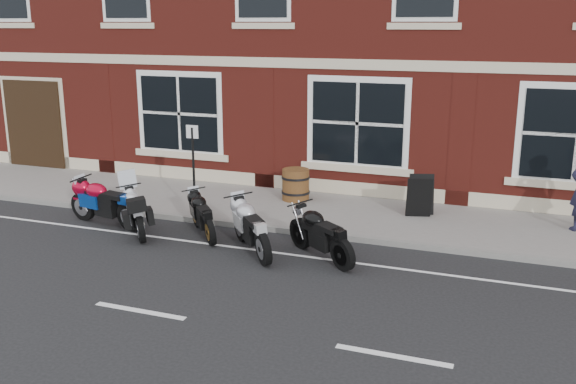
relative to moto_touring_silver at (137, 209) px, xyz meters
The scene contains 11 objects.
ground 2.33m from the moto_touring_silver, ahead, with size 80.00×80.00×0.00m, color black.
sidewalk 3.48m from the moto_touring_silver, 49.61° to the left, with size 30.00×3.00×0.12m, color slate.
kerb 2.51m from the moto_touring_silver, 25.16° to the left, with size 30.00×0.16×0.12m, color slate.
moto_touring_silver is the anchor object (origin of this frame).
moto_sport_red 0.97m from the moto_touring_silver, 169.05° to the left, with size 2.11×0.56×0.96m.
moto_sport_black 1.47m from the moto_touring_silver, 12.71° to the left, with size 1.29×1.47×0.83m.
moto_sport_silver 2.81m from the moto_touring_silver, ahead, with size 1.48×1.67×0.95m.
moto_naked_black 4.17m from the moto_touring_silver, ahead, with size 1.68×1.34×0.91m.
a_board_sign 6.28m from the moto_touring_silver, 27.87° to the left, with size 0.56×0.37×0.93m, color black, non-canonical shape.
barrel_planter 4.06m from the moto_touring_silver, 52.86° to the left, with size 0.70×0.70×0.78m.
parking_sign 1.62m from the moto_touring_silver, 57.52° to the left, with size 0.29×0.06×2.07m.
Camera 1 is at (5.41, -10.83, 4.37)m, focal length 40.00 mm.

